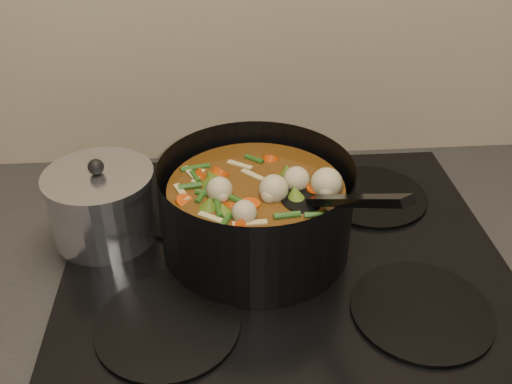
{
  "coord_description": "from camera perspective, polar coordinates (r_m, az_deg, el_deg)",
  "views": [
    {
      "loc": [
        -0.09,
        1.3,
        1.46
      ],
      "look_at": [
        -0.04,
        1.95,
        1.02
      ],
      "focal_mm": 40.0,
      "sensor_mm": 36.0,
      "label": 1
    }
  ],
  "objects": [
    {
      "name": "saucepan",
      "position": [
        0.86,
        -15.08,
        -1.19
      ],
      "size": [
        0.16,
        0.16,
        0.13
      ],
      "rotation": [
        0.0,
        0.0,
        -0.07
      ],
      "color": "silver",
      "rests_on": "stovetop"
    },
    {
      "name": "stockpot",
      "position": [
        0.8,
        0.03,
        -1.8
      ],
      "size": [
        0.34,
        0.35,
        0.2
      ],
      "rotation": [
        0.0,
        0.0,
        0.3
      ],
      "color": "black",
      "rests_on": "stovetop"
    },
    {
      "name": "stovetop",
      "position": [
        0.83,
        2.82,
        -6.54
      ],
      "size": [
        0.62,
        0.54,
        0.03
      ],
      "color": "black",
      "rests_on": "counter"
    }
  ]
}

